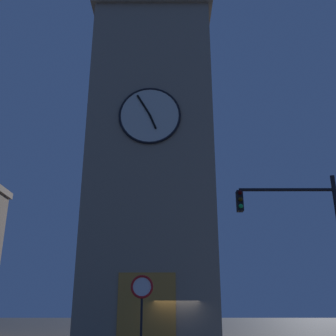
# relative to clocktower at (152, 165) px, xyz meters

# --- Properties ---
(clocktower) EXTENTS (8.79, 9.41, 29.54)m
(clocktower) POSITION_rel_clocktower_xyz_m (0.00, 0.00, 0.00)
(clocktower) COLOR gray
(clocktower) RESTS_ON ground_plane
(traffic_signal_near) EXTENTS (3.62, 0.41, 6.62)m
(traffic_signal_near) POSITION_rel_clocktower_xyz_m (-6.14, 13.73, -7.73)
(traffic_signal_near) COLOR black
(traffic_signal_near) RESTS_ON ground_plane
(no_horn_sign) EXTENTS (0.78, 0.14, 3.14)m
(no_horn_sign) POSITION_rel_clocktower_xyz_m (-0.31, 13.31, -9.57)
(no_horn_sign) COLOR black
(no_horn_sign) RESTS_ON ground_plane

